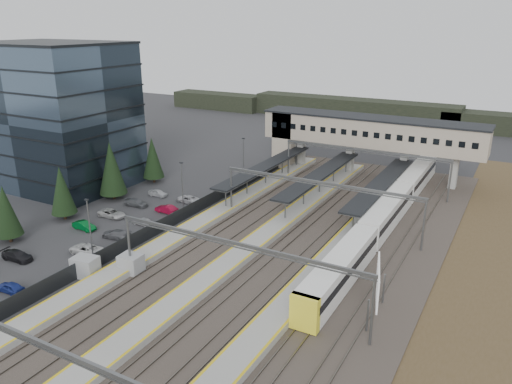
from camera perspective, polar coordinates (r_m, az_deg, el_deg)
The scene contains 15 objects.
ground at distance 64.17m, azimuth -7.87°, elevation -6.65°, with size 220.00×220.00×0.00m, color #2B2B2D.
office_building at distance 93.14m, azimuth -21.95°, elevation 8.15°, with size 24.30×18.30×24.30m.
conifer_row at distance 74.63m, azimuth -23.58°, elevation -0.38°, with size 4.42×49.82×9.50m.
car_park at distance 67.52m, azimuth -20.97°, elevation -5.90°, with size 10.51×44.69×1.28m.
lampposts at distance 68.13m, azimuth -12.84°, elevation -1.44°, with size 0.50×53.25×8.07m.
fence at distance 71.05m, azimuth -9.74°, elevation -3.25°, with size 0.08×90.00×2.00m.
relay_cabin_near at distance 60.38m, azimuth -18.91°, elevation -8.07°, with size 3.04×2.40×2.32m.
relay_cabin_far at distance 59.52m, azimuth -14.09°, elevation -8.01°, with size 2.62×2.23×2.28m.
rail_corridor at distance 63.36m, azimuth 1.69°, elevation -6.53°, with size 34.00×90.00×0.92m.
canopies at distance 81.73m, azimuth 7.34°, elevation 2.03°, with size 23.10×30.00×3.28m.
footbridge at distance 94.22m, azimuth 11.27°, elevation 6.62°, with size 40.40×6.40×11.20m.
gantries at distance 58.34m, azimuth 3.17°, elevation -2.75°, with size 28.40×62.28×7.17m.
train at distance 72.16m, azimuth 14.74°, elevation -2.40°, with size 2.80×58.58×3.53m.
billboard at distance 49.82m, azimuth 13.74°, elevation -10.09°, with size 1.91×6.33×5.65m.
treeline_far at distance 140.85m, azimuth 23.94°, elevation 7.35°, with size 170.00×19.00×7.00m.
Camera 1 is at (35.29, -45.91, 27.66)m, focal length 35.00 mm.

